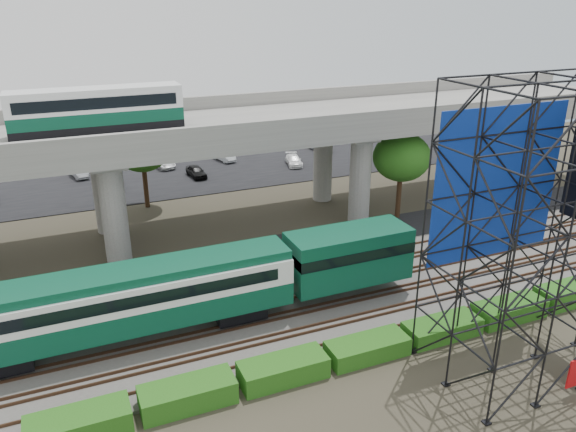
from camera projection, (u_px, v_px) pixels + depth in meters
name	position (u px, v px, depth m)	size (l,w,h in m)	color
ground	(317.00, 321.00, 34.25)	(140.00, 140.00, 0.00)	#474233
ballast_bed	(303.00, 304.00, 35.92)	(90.00, 12.00, 0.20)	slate
service_road	(257.00, 252.00, 43.21)	(90.00, 5.00, 0.08)	black
parking_lot	(186.00, 170.00, 63.31)	(90.00, 18.00, 0.08)	black
harbor_water	(150.00, 130.00, 82.13)	(140.00, 40.00, 0.03)	#465B74
rail_tracks	(303.00, 302.00, 35.86)	(90.00, 9.52, 0.16)	#472D1E
commuter_train	(164.00, 292.00, 31.73)	(29.30, 3.06, 4.30)	black
overpass	(223.00, 134.00, 44.63)	(80.00, 12.00, 12.40)	#9E9B93
scaffold_tower	(536.00, 237.00, 27.57)	(9.36, 6.36, 15.00)	black
hedge_strip	(367.00, 347.00, 30.73)	(34.60, 1.80, 1.20)	#1D5212
trees	(176.00, 171.00, 44.32)	(40.94, 16.94, 7.69)	#382314
parked_cars	(187.00, 166.00, 62.65)	(39.75, 9.28, 1.24)	white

